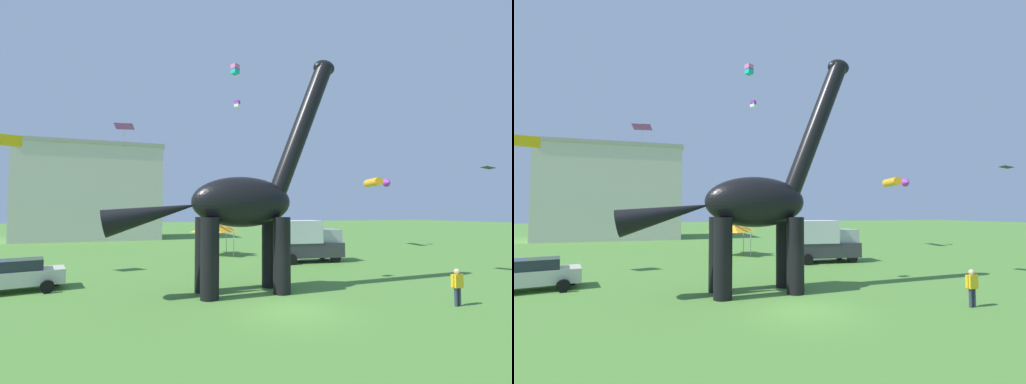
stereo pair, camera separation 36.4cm
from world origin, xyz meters
The scene contains 14 objects.
ground_plane centered at (0.00, 0.00, 0.00)m, with size 240.00×240.00×0.00m, color #4C7F33.
dinosaur_sculpture centered at (-1.01, 3.40, 4.36)m, with size 11.54×2.44×12.06m.
parked_sedan_left centered at (-11.37, 7.17, 0.81)m, with size 4.51×2.74×1.55m.
parked_box_truck centered at (6.51, 11.70, 1.65)m, with size 5.77×2.62×3.20m.
person_near_flyer centered at (6.82, -1.73, 0.93)m, with size 0.57×0.25×1.53m.
festival_canopy_tent centered at (0.80, 17.84, 2.54)m, with size 3.15×3.15×3.00m.
kite_far_left centered at (-7.01, 19.07, 11.26)m, with size 1.71×1.38×1.93m.
kite_apex centered at (0.25, 16.92, 4.04)m, with size 1.58×1.57×0.45m.
kite_mid_center centered at (-1.12, 4.19, 11.25)m, with size 0.46×0.46×0.48m.
kite_near_high centered at (14.38, 2.58, 6.56)m, with size 0.78×0.88×0.13m.
kite_high_left centered at (19.73, 20.08, 7.19)m, with size 3.07×3.32×0.94m.
kite_drifting centered at (0.89, 11.04, 11.66)m, with size 0.48×0.48×0.48m.
kite_far_right centered at (-13.36, 11.71, 8.21)m, with size 1.81×1.46×0.53m.
background_building_block centered at (-11.62, 42.44, 6.62)m, with size 18.51×11.60×13.23m.
Camera 1 is at (-5.77, -12.99, 3.90)m, focal length 24.63 mm.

